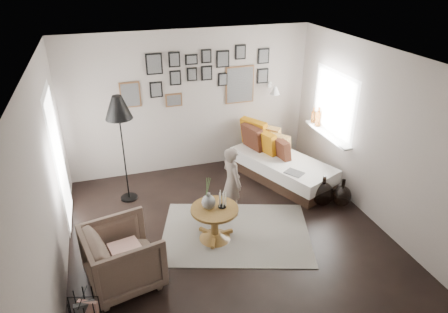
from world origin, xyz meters
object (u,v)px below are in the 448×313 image
object	(u,v)px
floor_lamp	(118,111)
magazine_basket	(86,311)
vase	(208,200)
demijohn_small	(342,196)
daybed	(280,163)
child	(232,182)
pedestal_table	(215,225)
demijohn_large	(323,194)
armchair	(123,257)

from	to	relation	value
floor_lamp	magazine_basket	distance (m)	2.93
vase	floor_lamp	bearing A→B (deg)	124.68
demijohn_small	daybed	bearing A→B (deg)	116.42
floor_lamp	child	distance (m)	2.04
magazine_basket	vase	bearing A→B (deg)	31.52
pedestal_table	demijohn_large	distance (m)	1.97
demijohn_small	child	size ratio (longest dim) A/B	0.42
vase	magazine_basket	xyz separation A→B (m)	(-1.70, -1.04, -0.48)
daybed	armchair	size ratio (longest dim) A/B	2.42
pedestal_table	magazine_basket	xyz separation A→B (m)	(-1.78, -1.02, -0.04)
vase	demijohn_large	xyz separation A→B (m)	(2.02, 0.31, -0.47)
demijohn_small	armchair	bearing A→B (deg)	-168.90
pedestal_table	daybed	bearing A→B (deg)	39.60
floor_lamp	magazine_basket	world-z (taller)	floor_lamp
floor_lamp	child	xyz separation A→B (m)	(1.52, -0.93, -0.99)
vase	child	bearing A→B (deg)	45.46
daybed	vase	bearing A→B (deg)	-165.13
magazine_basket	demijohn_small	bearing A→B (deg)	17.15
vase	floor_lamp	xyz separation A→B (m)	(-1.01, 1.45, 0.89)
floor_lamp	demijohn_small	world-z (taller)	floor_lamp
daybed	magazine_basket	world-z (taller)	daybed
pedestal_table	armchair	size ratio (longest dim) A/B	0.78
vase	demijohn_large	bearing A→B (deg)	8.81
pedestal_table	demijohn_small	xyz separation A→B (m)	(2.22, 0.21, -0.06)
pedestal_table	daybed	xyz separation A→B (m)	(1.65, 1.36, 0.06)
child	demijohn_large	bearing A→B (deg)	-111.71
armchair	child	size ratio (longest dim) A/B	0.76
vase	magazine_basket	bearing A→B (deg)	-148.48
daybed	demijohn_large	xyz separation A→B (m)	(0.29, -1.03, -0.10)
armchair	child	world-z (taller)	child
armchair	vase	bearing A→B (deg)	-80.26
floor_lamp	armchair	bearing A→B (deg)	-96.47
child	magazine_basket	bearing A→B (deg)	111.54
pedestal_table	vase	distance (m)	0.44
magazine_basket	child	bearing A→B (deg)	35.26
floor_lamp	magazine_basket	xyz separation A→B (m)	(-0.69, -2.50, -1.37)
armchair	demijohn_small	bearing A→B (deg)	-91.31
daybed	child	size ratio (longest dim) A/B	1.83
demijohn_small	demijohn_large	bearing A→B (deg)	157.00
daybed	demijohn_small	world-z (taller)	daybed
vase	child	xyz separation A→B (m)	(0.52, 0.52, -0.10)
pedestal_table	demijohn_small	bearing A→B (deg)	5.47
magazine_basket	demijohn_large	xyz separation A→B (m)	(3.72, 1.35, 0.01)
armchair	daybed	bearing A→B (deg)	-70.46
daybed	demijohn_large	world-z (taller)	daybed
magazine_basket	demijohn_large	world-z (taller)	demijohn_large
demijohn_large	child	xyz separation A→B (m)	(-1.50, 0.21, 0.37)
vase	armchair	bearing A→B (deg)	-157.85
floor_lamp	demijohn_small	xyz separation A→B (m)	(3.31, -1.26, -1.38)
demijohn_large	demijohn_small	world-z (taller)	demijohn_large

